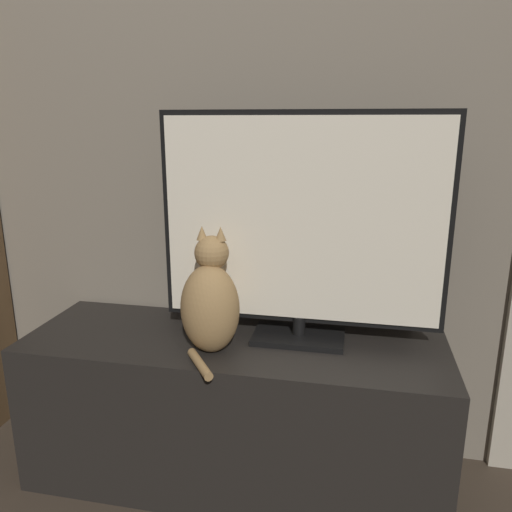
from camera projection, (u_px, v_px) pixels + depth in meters
name	position (u px, v px, depth m)	size (l,w,h in m)	color
wall_back	(250.00, 118.00, 1.82)	(4.80, 0.05, 2.60)	#756B5B
tv_stand	(234.00, 409.00, 1.82)	(1.47, 0.49, 0.55)	black
tv	(301.00, 227.00, 1.65)	(0.95, 0.19, 0.77)	black
cat	(211.00, 302.00, 1.62)	(0.20, 0.30, 0.42)	#997547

